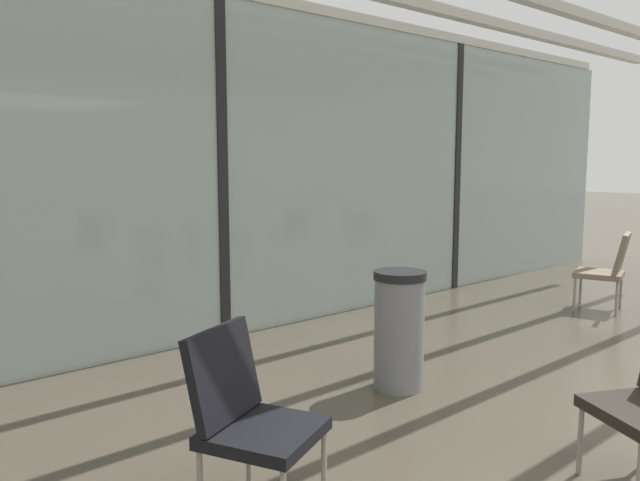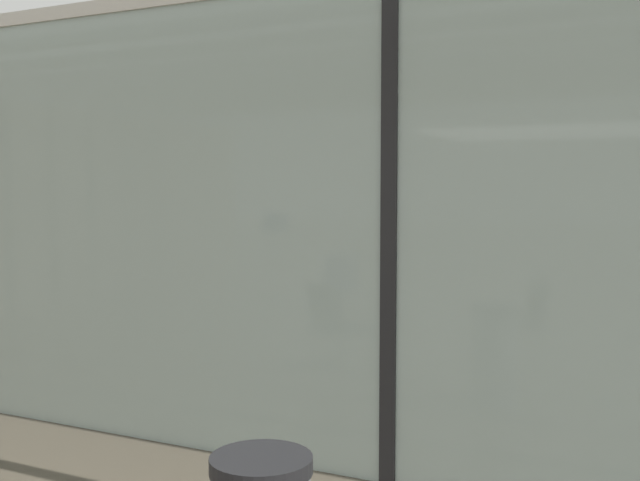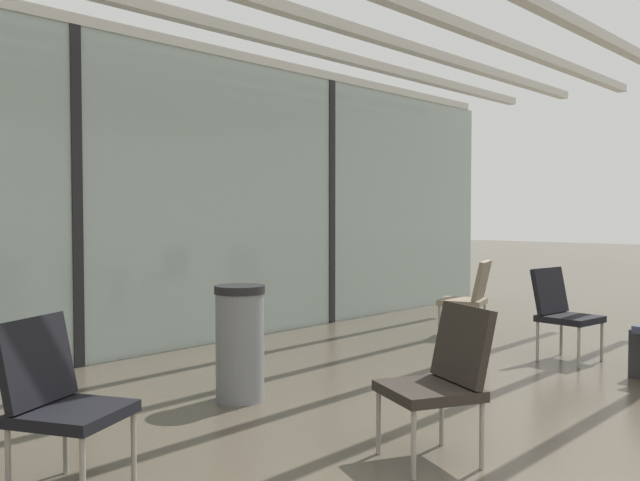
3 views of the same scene
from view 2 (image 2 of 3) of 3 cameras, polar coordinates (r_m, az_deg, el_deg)
The scene contains 3 objects.
glass_curtain_wall at distance 4.54m, azimuth 5.52°, elevation 0.36°, with size 14.00×0.08×3.08m, color #A3B7B2.
window_mullion_1 at distance 4.54m, azimuth 5.52°, elevation 0.36°, with size 0.10×0.12×3.08m, color black.
parked_airplane at distance 9.81m, azimuth 22.31°, elevation 4.09°, with size 14.13×3.78×3.78m.
Camera 2 is at (1.55, 0.95, 1.83)m, focal length 41.55 mm.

